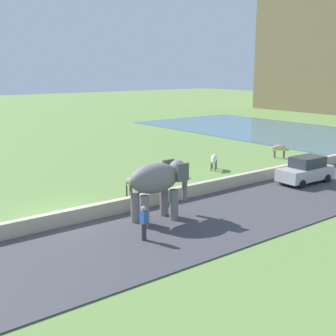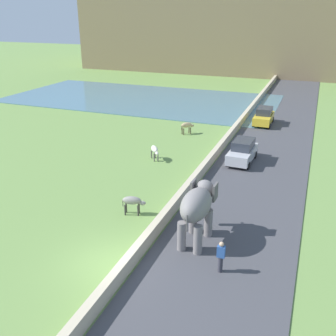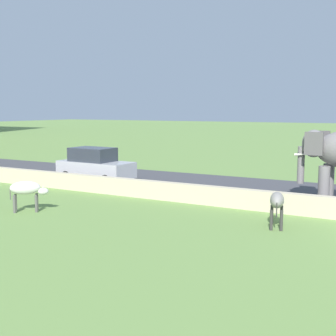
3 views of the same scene
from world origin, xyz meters
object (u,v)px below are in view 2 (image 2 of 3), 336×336
at_px(cow_tan, 187,126).
at_px(car_yellow, 264,116).
at_px(car_silver, 242,151).
at_px(person_beside_elephant, 221,256).
at_px(cow_white, 155,150).
at_px(elephant, 197,206).
at_px(cow_grey, 133,201).

bearing_deg(cow_tan, car_yellow, 42.93).
height_order(car_yellow, car_silver, same).
bearing_deg(person_beside_elephant, cow_tan, 112.64).
relative_size(car_silver, cow_white, 3.17).
bearing_deg(car_silver, elephant, -89.99).
bearing_deg(cow_white, person_beside_elephant, -55.40).
bearing_deg(car_yellow, cow_tan, -137.07).
relative_size(person_beside_elephant, cow_white, 1.27).
relative_size(elephant, cow_tan, 2.79).
distance_m(cow_white, cow_grey, 9.00).
height_order(car_silver, cow_white, car_silver).
bearing_deg(cow_white, cow_tan, 88.82).
xyz_separation_m(car_yellow, cow_tan, (-6.47, -6.02, -0.06)).
xyz_separation_m(car_silver, cow_grey, (-4.33, -10.75, -0.06)).
distance_m(car_yellow, cow_grey, 22.75).
relative_size(car_yellow, car_silver, 0.99).
distance_m(car_yellow, car_silver, 11.59).
relative_size(car_yellow, cow_grey, 2.82).
xyz_separation_m(cow_tan, cow_white, (-0.16, -7.61, 0.00)).
distance_m(car_silver, cow_tan, 8.54).
bearing_deg(cow_grey, car_yellow, 79.02).
distance_m(person_beside_elephant, car_silver, 14.36).
relative_size(person_beside_elephant, cow_grey, 1.15).
bearing_deg(cow_grey, cow_white, 104.79).
bearing_deg(cow_grey, car_silver, 68.04).
relative_size(car_yellow, cow_white, 3.13).
height_order(elephant, car_yellow, elephant).
bearing_deg(cow_white, cow_grey, -75.21).
distance_m(car_yellow, cow_tan, 8.84).
xyz_separation_m(elephant, car_silver, (-0.00, 12.14, -1.14)).
xyz_separation_m(person_beside_elephant, car_silver, (-1.79, 14.25, 0.03)).
distance_m(car_silver, cow_white, 6.94).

